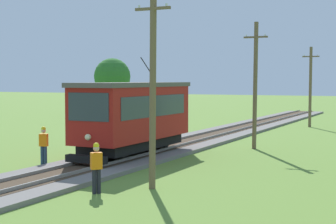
# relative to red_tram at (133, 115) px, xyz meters

# --- Properties ---
(red_tram) EXTENTS (2.60, 8.54, 4.79)m
(red_tram) POSITION_rel_red_tram_xyz_m (0.00, 0.00, 0.00)
(red_tram) COLOR maroon
(red_tram) RESTS_ON rail_right
(utility_pole_near_tram) EXTENTS (1.40, 0.37, 7.39)m
(utility_pole_near_tram) POSITION_rel_red_tram_xyz_m (4.40, -6.36, 1.60)
(utility_pole_near_tram) COLOR brown
(utility_pole_near_tram) RESTS_ON ground
(utility_pole_mid) EXTENTS (1.40, 0.47, 7.25)m
(utility_pole_mid) POSITION_rel_red_tram_xyz_m (4.40, 6.35, 1.53)
(utility_pole_mid) COLOR brown
(utility_pole_mid) RESTS_ON ground
(utility_pole_far) EXTENTS (1.40, 0.37, 6.69)m
(utility_pole_far) POSITION_rel_red_tram_xyz_m (4.40, 22.19, 1.25)
(utility_pole_far) COLOR brown
(utility_pole_far) RESTS_ON ground
(track_worker) EXTENTS (0.43, 0.44, 1.78)m
(track_worker) POSITION_rel_red_tram_xyz_m (3.07, -8.04, -1.21)
(track_worker) COLOR black
(track_worker) RESTS_ON ground
(second_worker) EXTENTS (0.44, 0.35, 1.78)m
(second_worker) POSITION_rel_red_tram_xyz_m (-2.75, -3.64, -1.21)
(second_worker) COLOR navy
(second_worker) RESTS_ON ground
(tree_left_near) EXTENTS (4.07, 4.07, 6.36)m
(tree_left_near) POSITION_rel_red_tram_xyz_m (-18.61, 28.13, 2.13)
(tree_left_near) COLOR #4C3823
(tree_left_near) RESTS_ON ground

